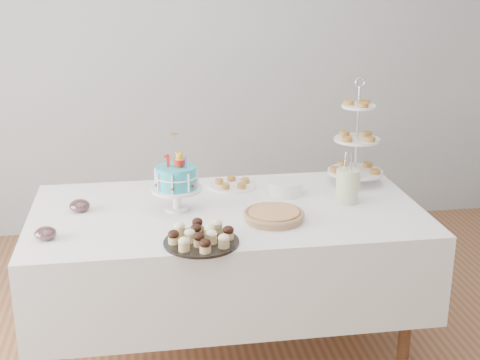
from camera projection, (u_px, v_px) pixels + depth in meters
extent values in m
cube|color=#ABAEB0|center=(194.00, 47.00, 4.71)|extent=(5.00, 0.04, 2.70)
cube|color=white|center=(227.00, 250.00, 3.37)|extent=(1.92, 1.02, 0.45)
cylinder|color=brown|center=(56.00, 339.00, 2.97)|extent=(0.06, 0.06, 0.67)
cylinder|color=brown|center=(407.00, 311.00, 3.21)|extent=(0.06, 0.06, 0.67)
cylinder|color=brown|center=(71.00, 267.00, 3.66)|extent=(0.06, 0.06, 0.67)
cylinder|color=brown|center=(358.00, 248.00, 3.90)|extent=(0.06, 0.06, 0.67)
cylinder|color=#2BA9BE|center=(176.00, 177.00, 3.23)|extent=(0.20, 0.20, 0.11)
torus|color=white|center=(176.00, 176.00, 3.23)|extent=(0.21, 0.21, 0.01)
cube|color=red|center=(168.00, 161.00, 3.20)|extent=(0.02, 0.02, 0.06)
cylinder|color=blue|center=(186.00, 162.00, 3.17)|extent=(0.01, 0.01, 0.06)
cylinder|color=silver|center=(175.00, 150.00, 3.22)|extent=(0.00, 0.00, 0.15)
cylinder|color=gold|center=(174.00, 134.00, 3.19)|extent=(0.04, 0.04, 0.01)
cylinder|color=black|center=(201.00, 242.00, 2.90)|extent=(0.33, 0.33, 0.01)
ellipsoid|color=black|center=(186.00, 233.00, 2.87)|extent=(0.05, 0.05, 0.04)
ellipsoid|color=#FFF7C5|center=(216.00, 231.00, 2.89)|extent=(0.05, 0.05, 0.04)
cylinder|color=#A07B57|center=(274.00, 217.00, 3.15)|extent=(0.27, 0.27, 0.03)
cylinder|color=#AE7343|center=(274.00, 213.00, 3.14)|extent=(0.24, 0.24, 0.02)
torus|color=#A07B57|center=(274.00, 214.00, 3.15)|extent=(0.29, 0.29, 0.02)
cylinder|color=silver|center=(357.00, 136.00, 3.60)|extent=(0.02, 0.02, 0.54)
cylinder|color=white|center=(355.00, 172.00, 3.66)|extent=(0.30, 0.30, 0.01)
cylinder|color=white|center=(357.00, 140.00, 3.60)|extent=(0.25, 0.25, 0.01)
cylinder|color=white|center=(359.00, 106.00, 3.54)|extent=(0.18, 0.18, 0.01)
torus|color=silver|center=(360.00, 82.00, 3.50)|extent=(0.06, 0.01, 0.06)
cylinder|color=white|center=(285.00, 188.00, 3.50)|extent=(0.18, 0.18, 0.07)
cylinder|color=white|center=(232.00, 186.00, 3.61)|extent=(0.26, 0.26, 0.01)
ellipsoid|color=silver|center=(45.00, 233.00, 2.93)|extent=(0.10, 0.10, 0.06)
cylinder|color=#500609|center=(46.00, 234.00, 2.94)|extent=(0.07, 0.07, 0.03)
ellipsoid|color=silver|center=(80.00, 206.00, 3.26)|extent=(0.10, 0.10, 0.06)
cylinder|color=#500609|center=(80.00, 207.00, 3.26)|extent=(0.07, 0.07, 0.03)
cylinder|color=white|center=(347.00, 186.00, 3.37)|extent=(0.12, 0.12, 0.17)
cylinder|color=white|center=(359.00, 183.00, 3.37)|extent=(0.01, 0.01, 0.09)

